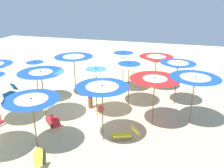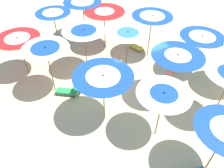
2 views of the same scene
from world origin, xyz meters
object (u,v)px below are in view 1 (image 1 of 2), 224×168
(beach_umbrella_2, at_px, (74,59))
(lounger_4, at_px, (39,156))
(beach_umbrella_3, at_px, (35,66))
(beachgoer_0, at_px, (90,94))
(lounger_1, at_px, (112,88))
(lounger_2, at_px, (124,134))
(beach_ball, at_px, (101,108))
(beach_umbrella_12, at_px, (102,90))
(beach_umbrella_0, at_px, (156,59))
(beach_umbrella_8, at_px, (41,76))
(beach_umbrella_1, at_px, (123,56))
(beach_umbrella_11, at_px, (155,82))
(beach_umbrella_10, at_px, (195,82))
(lounger_3, at_px, (9,93))
(beach_umbrella_5, at_px, (178,66))
(beach_umbrella_7, at_px, (96,73))
(beach_umbrella_13, at_px, (32,103))
(lounger_5, at_px, (53,121))
(beach_umbrella_6, at_px, (129,67))

(beach_umbrella_2, xyz_separation_m, lounger_4, (-1.31, 6.26, -2.02))
(beach_umbrella_3, height_order, beachgoer_0, beach_umbrella_3)
(beach_umbrella_3, bearing_deg, lounger_1, -146.37)
(lounger_2, distance_m, beach_ball, 2.81)
(beachgoer_0, bearing_deg, beach_umbrella_12, -67.10)
(beach_umbrella_0, xyz_separation_m, beach_umbrella_8, (4.79, 5.61, 0.29))
(beach_umbrella_1, distance_m, beachgoer_0, 3.53)
(beach_umbrella_11, bearing_deg, lounger_4, 46.13)
(beach_umbrella_8, bearing_deg, beach_umbrella_10, -167.94)
(beach_umbrella_2, xyz_separation_m, lounger_1, (-2.07, -0.97, -2.02))
(lounger_3, bearing_deg, beach_ball, 96.32)
(beach_umbrella_0, height_order, beach_ball, beach_umbrella_0)
(beach_umbrella_3, relative_size, beach_umbrella_5, 0.96)
(beach_umbrella_5, relative_size, beach_umbrella_7, 0.97)
(beach_umbrella_8, relative_size, lounger_3, 1.99)
(beach_umbrella_11, xyz_separation_m, beach_ball, (2.79, -0.62, -1.99))
(beachgoer_0, bearing_deg, beach_umbrella_5, 14.89)
(beach_umbrella_1, distance_m, lounger_2, 5.93)
(beach_umbrella_1, relative_size, beachgoer_0, 1.58)
(beach_umbrella_8, height_order, lounger_1, beach_umbrella_8)
(beach_umbrella_3, height_order, lounger_2, beach_umbrella_3)
(beach_umbrella_5, height_order, beach_ball, beach_umbrella_5)
(beach_umbrella_2, relative_size, beach_umbrella_13, 1.10)
(lounger_5, bearing_deg, beach_umbrella_5, -101.36)
(lounger_2, bearing_deg, beach_ball, -71.66)
(beach_umbrella_10, bearing_deg, beach_umbrella_5, -67.69)
(beach_umbrella_5, bearing_deg, beach_umbrella_2, 2.28)
(beach_umbrella_0, height_order, beach_umbrella_3, beach_umbrella_3)
(lounger_4, bearing_deg, beach_umbrella_11, -74.91)
(beach_umbrella_8, bearing_deg, lounger_1, -118.35)
(beachgoer_0, bearing_deg, lounger_5, -124.69)
(beach_umbrella_3, height_order, lounger_3, beach_umbrella_3)
(beach_umbrella_3, relative_size, beachgoer_0, 1.49)
(lounger_1, bearing_deg, beach_umbrella_7, -142.60)
(beach_umbrella_3, height_order, beach_umbrella_8, beach_umbrella_8)
(beach_umbrella_2, distance_m, beach_ball, 3.52)
(beach_ball, bearing_deg, beachgoer_0, -14.97)
(beach_umbrella_0, height_order, beachgoer_0, beach_umbrella_0)
(lounger_4, relative_size, lounger_5, 0.99)
(beachgoer_0, bearing_deg, beach_umbrella_6, 20.57)
(beach_umbrella_0, relative_size, beach_umbrella_11, 0.92)
(beach_umbrella_1, bearing_deg, beach_umbrella_2, 28.57)
(lounger_4, bearing_deg, beach_umbrella_13, 5.09)
(beach_umbrella_10, bearing_deg, lounger_2, 38.61)
(beach_umbrella_2, bearing_deg, beach_umbrella_1, -151.43)
(beach_umbrella_7, xyz_separation_m, beach_umbrella_11, (-2.83, 0.12, -0.14))
(beach_umbrella_8, distance_m, lounger_4, 3.94)
(beach_umbrella_3, height_order, beach_umbrella_12, beach_umbrella_12)
(beach_umbrella_0, xyz_separation_m, lounger_2, (0.56, 6.31, -1.73))
(beach_ball, bearing_deg, lounger_3, -2.35)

